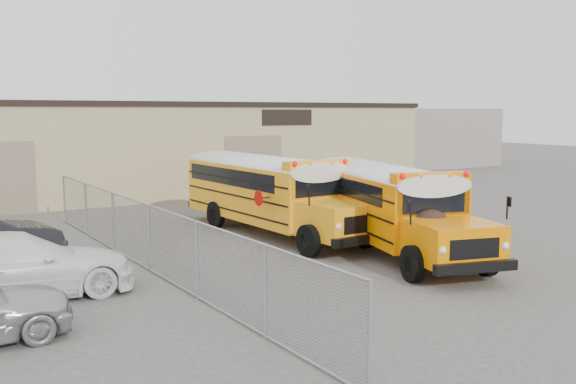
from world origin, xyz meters
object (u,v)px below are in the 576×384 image
school_bus_left (197,174)px  tarp_bundle (430,240)px  school_bus_right (326,181)px  car_white (16,266)px

school_bus_left → tarp_bundle: bearing=-86.2°
school_bus_right → car_white: school_bus_right is taller
school_bus_right → tarp_bundle: bearing=-106.9°
school_bus_left → school_bus_right: school_bus_left is taller
school_bus_left → tarp_bundle: school_bus_left is taller
school_bus_left → tarp_bundle: (0.85, -12.66, -0.73)m
tarp_bundle → car_white: (-9.64, 3.22, -0.10)m
school_bus_left → car_white: bearing=-133.0°
school_bus_right → school_bus_left: bearing=125.3°
car_white → school_bus_left: bearing=-39.3°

